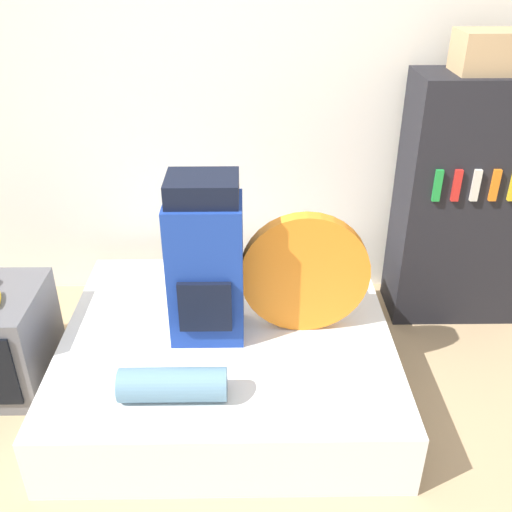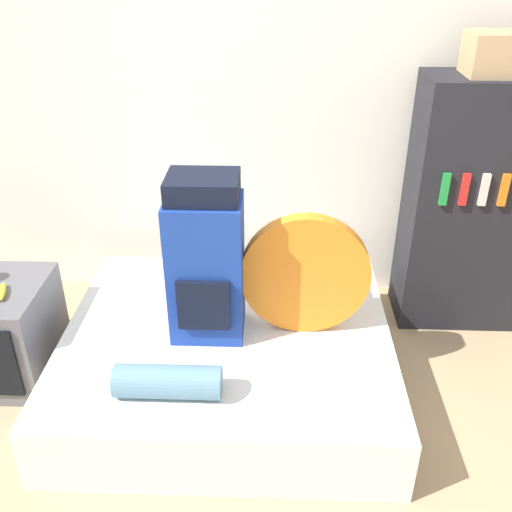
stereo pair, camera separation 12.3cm
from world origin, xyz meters
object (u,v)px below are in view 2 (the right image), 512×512
(backpack, at_px, (206,261))
(cardboard_box, at_px, (507,54))
(tent_bag, at_px, (305,275))
(bookshelf, at_px, (476,207))
(sleeping_roll, at_px, (168,382))

(backpack, distance_m, cardboard_box, 1.87)
(tent_bag, bearing_deg, cardboard_box, 32.77)
(tent_bag, xyz_separation_m, cardboard_box, (1.02, 0.65, 0.95))
(tent_bag, relative_size, bookshelf, 0.43)
(backpack, bearing_deg, cardboard_box, 24.60)
(backpack, height_order, cardboard_box, cardboard_box)
(backpack, height_order, tent_bag, backpack)
(tent_bag, distance_m, bookshelf, 1.22)
(backpack, relative_size, tent_bag, 1.31)
(cardboard_box, bearing_deg, sleeping_roll, -144.17)
(backpack, relative_size, cardboard_box, 2.10)
(cardboard_box, bearing_deg, backpack, -155.40)
(tent_bag, xyz_separation_m, sleeping_roll, (-0.62, -0.53, -0.25))
(cardboard_box, bearing_deg, bookshelf, 51.54)
(sleeping_roll, xyz_separation_m, bookshelf, (1.64, 1.19, 0.34))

